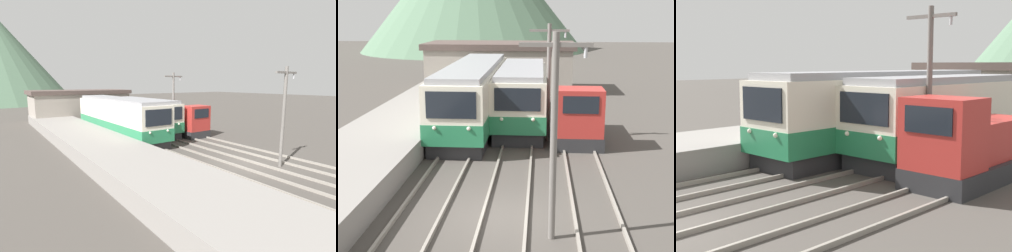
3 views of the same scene
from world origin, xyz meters
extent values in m
cube|color=#28282B|center=(-2.60, 12.63, 0.35)|extent=(2.58, 13.59, 0.70)
cube|color=silver|center=(-2.60, 12.63, 2.07)|extent=(2.80, 14.15, 2.73)
cube|color=#267A4C|center=(-2.60, 12.63, 1.19)|extent=(2.84, 14.19, 0.98)
cube|color=black|center=(-2.60, 5.52, 2.61)|extent=(2.24, 0.06, 1.20)
sphere|color=silver|center=(-3.37, 5.51, 1.57)|extent=(0.18, 0.18, 0.18)
sphere|color=silver|center=(-1.83, 5.51, 1.57)|extent=(0.18, 0.18, 0.18)
cube|color=#939399|center=(-2.60, 12.63, 3.57)|extent=(2.46, 13.59, 0.28)
cube|color=#28282B|center=(0.20, 12.97, 0.35)|extent=(2.58, 9.84, 0.70)
cube|color=silver|center=(0.20, 12.97, 1.97)|extent=(2.80, 10.25, 2.55)
cube|color=#267A4C|center=(0.20, 12.97, 1.16)|extent=(2.84, 10.29, 0.92)
cube|color=black|center=(0.20, 7.82, 2.48)|extent=(2.24, 0.06, 1.12)
sphere|color=silver|center=(-0.57, 7.81, 1.51)|extent=(0.18, 0.18, 0.18)
sphere|color=silver|center=(0.97, 7.81, 1.51)|extent=(0.18, 0.18, 0.18)
cube|color=#939399|center=(0.20, 12.97, 3.39)|extent=(2.46, 9.84, 0.28)
cube|color=#28282B|center=(3.20, 10.07, 0.35)|extent=(2.40, 5.46, 0.70)
cube|color=#B22D28|center=(3.20, 8.22, 1.85)|extent=(2.28, 1.75, 2.30)
cube|color=black|center=(3.20, 7.33, 2.36)|extent=(1.68, 0.04, 0.83)
cube|color=#B22D28|center=(3.20, 10.95, 1.40)|extent=(1.92, 3.61, 1.40)
cylinder|color=black|center=(3.20, 10.95, 2.35)|extent=(0.16, 0.16, 0.50)
cylinder|color=slate|center=(1.70, 9.65, 3.02)|extent=(0.20, 0.20, 6.04)
cube|color=slate|center=(1.70, 9.65, 5.69)|extent=(2.00, 0.12, 0.12)
cylinder|color=#B2B2B7|center=(2.50, 9.65, 5.49)|extent=(0.10, 0.10, 0.30)
camera|label=1|loc=(-12.83, -10.24, 5.08)|focal=28.00mm
camera|label=2|loc=(1.31, -14.30, 6.49)|focal=50.00mm
camera|label=3|loc=(10.96, -4.48, 4.03)|focal=50.00mm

